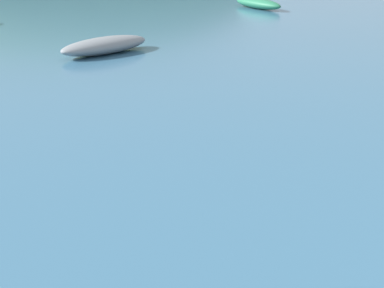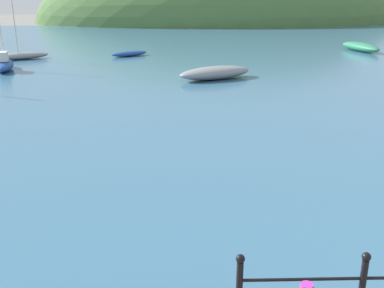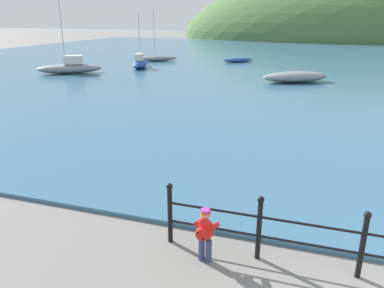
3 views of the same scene
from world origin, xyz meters
name	(u,v)px [view 3 (image 3 of 3)]	position (x,y,z in m)	size (l,w,h in m)	color
water	(349,63)	(0.00, 32.00, 0.05)	(80.00, 60.00, 0.10)	#386684
far_hillside	(335,39)	(0.00, 70.65, 0.00)	(56.40, 31.02, 21.31)	#476B38
child_in_coat	(205,231)	(-4.27, 1.12, 0.61)	(0.39, 0.54, 1.00)	navy
boat_red_dinghy	(238,60)	(-9.40, 29.23, 0.29)	(2.78, 2.29, 0.39)	#1E4793
boat_far_right	(157,58)	(-16.61, 27.79, 0.37)	(3.64, 2.66, 4.49)	gray
boat_blue_hull	(140,63)	(-16.03, 23.09, 0.48)	(1.72, 3.43, 4.21)	#1E4793
boat_white_sailboat	(295,77)	(-3.92, 20.00, 0.43)	(4.35, 3.18, 0.67)	gray
boat_far_left	(70,67)	(-19.53, 18.84, 0.52)	(4.58, 3.36, 5.62)	gray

